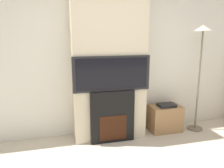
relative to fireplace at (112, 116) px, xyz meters
The scene contains 6 objects.
wall_back 1.03m from the fireplace, 90.00° to the left, with size 6.00×0.06×2.70m.
chimney_breast 0.96m from the fireplace, 90.00° to the left, with size 1.15×0.39×2.70m.
fireplace is the anchor object (origin of this frame).
television 0.68m from the fireplace, 90.00° to the right, with size 1.18×0.07×0.53m.
floor_lamp 1.85m from the fireplace, ahead, with size 0.30×0.30×1.82m.
media_stand 1.03m from the fireplace, ahead, with size 0.54×0.36×0.50m.
Camera 1 is at (-0.81, -1.51, 1.63)m, focal length 35.00 mm.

